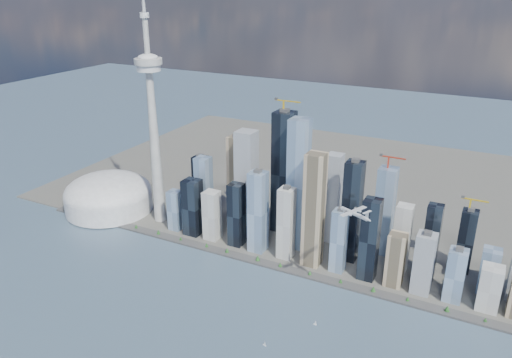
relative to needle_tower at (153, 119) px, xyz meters
The scene contains 10 objects.
ground 491.65m from the needle_tower, 45.94° to the right, with size 4000.00×4000.00×0.00m, color #36515F.
seawall 385.07m from the needle_tower, 11.31° to the right, with size 1100.00×22.00×4.00m, color #383838.
land 544.99m from the needle_tower, 52.43° to the left, with size 1400.00×900.00×3.00m, color #4C4C47.
shoreline_trees 380.99m from the needle_tower, 11.31° to the right, with size 960.53×7.20×8.80m.
skyscraper_cluster 389.19m from the needle_tower, ahead, with size 736.00×142.00×286.27m.
needle_tower is the anchor object (origin of this frame).
dome_stadium 241.40m from the needle_tower, behind, with size 200.00×200.00×86.00m.
airplane 494.93m from the needle_tower, 14.81° to the right, with size 57.81×51.92×14.88m.
sailboat_west 527.46m from the needle_tower, 34.04° to the right, with size 6.54×3.45×9.15m.
sailboat_east 533.02m from the needle_tower, 22.75° to the right, with size 6.32×2.71×8.74m.
Camera 1 is at (352.04, -492.11, 507.34)m, focal length 35.00 mm.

